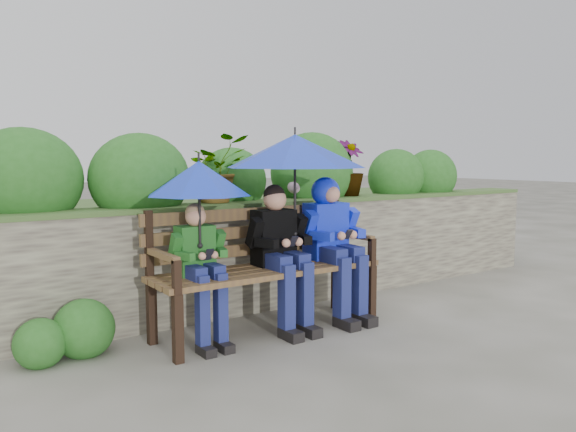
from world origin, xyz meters
TOP-DOWN VIEW (x-y plane):
  - ground at (0.00, 0.00)m, footprint 60.00×60.00m
  - garden_backdrop at (-0.01, 1.62)m, footprint 8.00×2.83m
  - park_bench at (-0.24, 0.13)m, footprint 1.98×0.58m
  - boy_left at (-0.85, 0.04)m, footprint 0.43×0.49m
  - boy_middle at (-0.12, 0.03)m, footprint 0.52×0.60m
  - boy_right at (0.44, 0.04)m, footprint 0.56×0.67m
  - umbrella_left at (-0.85, 0.05)m, footprint 0.80×0.80m
  - umbrella_right at (0.04, 0.05)m, footprint 1.18×1.18m

SIDE VIEW (x-z plane):
  - ground at x=0.00m, z-range 0.00..0.00m
  - garden_backdrop at x=-0.01m, z-range -0.29..1.46m
  - park_bench at x=-0.24m, z-range 0.07..1.12m
  - boy_left at x=-0.85m, z-range 0.09..1.19m
  - boy_middle at x=-0.12m, z-range 0.08..1.30m
  - boy_right at x=0.44m, z-range 0.13..1.40m
  - umbrella_left at x=-0.85m, z-range 0.93..1.65m
  - umbrella_right at x=0.04m, z-range 1.04..1.96m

